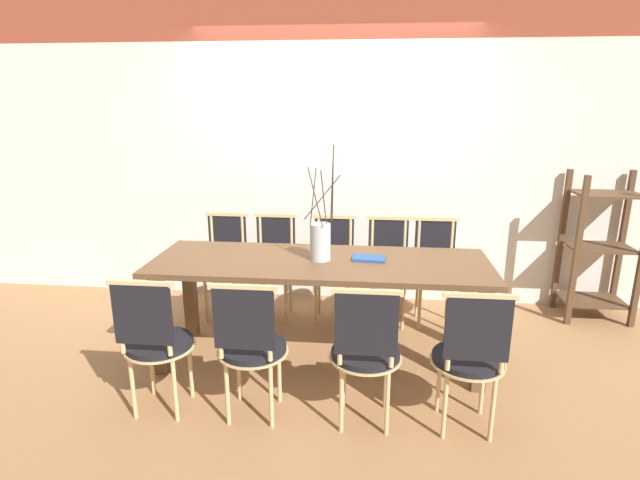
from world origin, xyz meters
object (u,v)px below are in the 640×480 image
(chair_far_center, at_px, (333,265))
(vase_centerpiece, at_px, (320,241))
(dining_table, at_px, (320,275))
(chair_near_center, at_px, (366,349))
(book_stack, at_px, (369,258))
(shelving_rack, at_px, (600,248))

(chair_far_center, xyz_separation_m, vase_centerpiece, (-0.04, -0.73, 0.42))
(dining_table, xyz_separation_m, chair_far_center, (0.04, 0.75, -0.17))
(dining_table, relative_size, chair_far_center, 2.63)
(chair_near_center, distance_m, vase_centerpiece, 0.94)
(chair_far_center, height_order, book_stack, chair_far_center)
(chair_far_center, bearing_deg, chair_near_center, 101.37)
(vase_centerpiece, bearing_deg, chair_far_center, 87.23)
(chair_far_center, bearing_deg, vase_centerpiece, 87.23)
(chair_near_center, distance_m, chair_far_center, 1.54)
(shelving_rack, bearing_deg, chair_near_center, -138.47)
(chair_near_center, height_order, shelving_rack, shelving_rack)
(vase_centerpiece, bearing_deg, book_stack, 5.60)
(dining_table, bearing_deg, chair_near_center, -65.72)
(chair_far_center, distance_m, book_stack, 0.82)
(book_stack, relative_size, shelving_rack, 0.19)
(dining_table, distance_m, vase_centerpiece, 0.25)
(chair_near_center, xyz_separation_m, chair_far_center, (-0.30, 1.51, 0.00))
(dining_table, height_order, book_stack, book_stack)
(vase_centerpiece, distance_m, book_stack, 0.37)
(shelving_rack, bearing_deg, vase_centerpiece, -156.97)
(dining_table, height_order, shelving_rack, shelving_rack)
(chair_far_center, relative_size, book_stack, 3.73)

